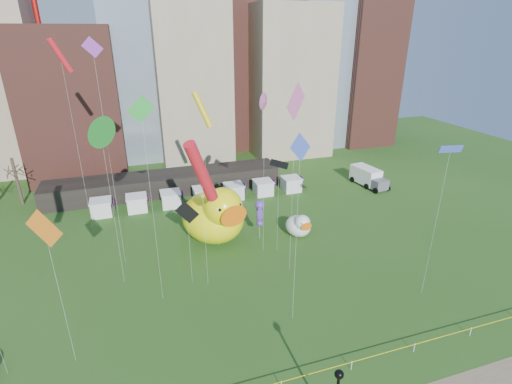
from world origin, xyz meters
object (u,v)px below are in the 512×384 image
object	(u,v)px
small_duck	(299,225)
seahorse_green	(217,215)
box_truck	(368,177)
big_duck	(215,215)
seahorse_purple	(260,211)

from	to	relation	value
small_duck	seahorse_green	bearing A→B (deg)	172.11
seahorse_green	box_truck	distance (m)	31.83
small_duck	box_truck	distance (m)	22.73
big_duck	seahorse_green	size ratio (longest dim) A/B	1.90
small_duck	seahorse_green	xyz separation A→B (m)	(-10.61, 0.87, 2.72)
seahorse_purple	small_duck	bearing A→B (deg)	10.51
seahorse_purple	box_truck	world-z (taller)	seahorse_purple
small_duck	seahorse_purple	xyz separation A→B (m)	(-5.11, 0.88, 2.39)
box_truck	small_duck	bearing A→B (deg)	-154.15
big_duck	seahorse_purple	distance (m)	5.68
big_duck	small_duck	bearing A→B (deg)	-26.61
seahorse_green	box_truck	world-z (taller)	seahorse_green
small_duck	box_truck	world-z (taller)	small_duck
big_duck	seahorse_green	bearing A→B (deg)	-103.07
small_duck	seahorse_purple	bearing A→B (deg)	167.08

